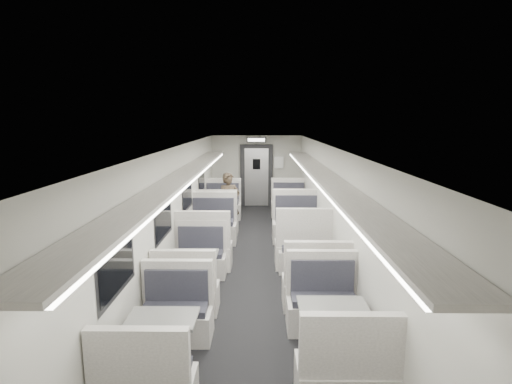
{
  "coord_description": "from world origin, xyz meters",
  "views": [
    {
      "loc": [
        0.12,
        -7.46,
        2.89
      ],
      "look_at": [
        0.02,
        1.95,
        1.2
      ],
      "focal_mm": 28.0,
      "sensor_mm": 36.0,
      "label": 1
    }
  ],
  "objects_px": {
    "booth_left_b": "(209,236)",
    "exit_sign": "(256,140)",
    "booth_left_a": "(220,211)",
    "booth_right_b": "(300,234)",
    "booth_left_c": "(194,272)",
    "booth_right_d": "(332,332)",
    "vestibule_door": "(257,176)",
    "booth_right_a": "(291,209)",
    "booth_left_d": "(163,344)",
    "passenger": "(229,203)",
    "booth_right_c": "(310,266)"
  },
  "relations": [
    {
      "from": "booth_left_c",
      "to": "exit_sign",
      "type": "relative_size",
      "value": 3.13
    },
    {
      "from": "vestibule_door",
      "to": "exit_sign",
      "type": "bearing_deg",
      "value": -90.0
    },
    {
      "from": "booth_right_a",
      "to": "vestibule_door",
      "type": "height_order",
      "value": "vestibule_door"
    },
    {
      "from": "booth_left_c",
      "to": "booth_right_b",
      "type": "bearing_deg",
      "value": 45.95
    },
    {
      "from": "booth_left_b",
      "to": "booth_left_c",
      "type": "bearing_deg",
      "value": -90.0
    },
    {
      "from": "vestibule_door",
      "to": "passenger",
      "type": "bearing_deg",
      "value": -101.27
    },
    {
      "from": "booth_left_a",
      "to": "booth_left_c",
      "type": "xyz_separation_m",
      "value": [
        0.0,
        -4.39,
        -0.05
      ]
    },
    {
      "from": "booth_right_c",
      "to": "booth_right_d",
      "type": "height_order",
      "value": "booth_right_c"
    },
    {
      "from": "booth_right_a",
      "to": "booth_right_b",
      "type": "xyz_separation_m",
      "value": [
        0.0,
        -2.65,
        0.03
      ]
    },
    {
      "from": "booth_right_d",
      "to": "vestibule_door",
      "type": "bearing_deg",
      "value": 96.39
    },
    {
      "from": "booth_left_d",
      "to": "booth_right_c",
      "type": "height_order",
      "value": "booth_right_c"
    },
    {
      "from": "exit_sign",
      "to": "vestibule_door",
      "type": "bearing_deg",
      "value": 90.0
    },
    {
      "from": "vestibule_door",
      "to": "exit_sign",
      "type": "distance_m",
      "value": 1.33
    },
    {
      "from": "booth_left_c",
      "to": "exit_sign",
      "type": "distance_m",
      "value": 6.82
    },
    {
      "from": "booth_left_b",
      "to": "exit_sign",
      "type": "relative_size",
      "value": 3.62
    },
    {
      "from": "booth_right_a",
      "to": "booth_right_c",
      "type": "bearing_deg",
      "value": -90.0
    },
    {
      "from": "booth_left_b",
      "to": "exit_sign",
      "type": "bearing_deg",
      "value": 77.49
    },
    {
      "from": "booth_left_a",
      "to": "exit_sign",
      "type": "height_order",
      "value": "exit_sign"
    },
    {
      "from": "booth_left_a",
      "to": "booth_right_b",
      "type": "bearing_deg",
      "value": -49.29
    },
    {
      "from": "passenger",
      "to": "vestibule_door",
      "type": "height_order",
      "value": "vestibule_door"
    },
    {
      "from": "booth_right_c",
      "to": "passenger",
      "type": "distance_m",
      "value": 3.76
    },
    {
      "from": "booth_right_d",
      "to": "exit_sign",
      "type": "height_order",
      "value": "exit_sign"
    },
    {
      "from": "booth_right_a",
      "to": "booth_right_b",
      "type": "height_order",
      "value": "booth_right_b"
    },
    {
      "from": "booth_left_a",
      "to": "booth_right_c",
      "type": "bearing_deg",
      "value": -64.29
    },
    {
      "from": "booth_left_c",
      "to": "booth_right_d",
      "type": "height_order",
      "value": "booth_right_d"
    },
    {
      "from": "booth_right_d",
      "to": "passenger",
      "type": "bearing_deg",
      "value": 106.77
    },
    {
      "from": "booth_right_c",
      "to": "exit_sign",
      "type": "bearing_deg",
      "value": 99.12
    },
    {
      "from": "booth_left_c",
      "to": "booth_right_d",
      "type": "distance_m",
      "value": 2.81
    },
    {
      "from": "booth_left_c",
      "to": "booth_left_d",
      "type": "bearing_deg",
      "value": -90.0
    },
    {
      "from": "booth_left_c",
      "to": "booth_right_a",
      "type": "bearing_deg",
      "value": 67.02
    },
    {
      "from": "booth_left_a",
      "to": "booth_right_b",
      "type": "xyz_separation_m",
      "value": [
        2.0,
        -2.32,
        0.02
      ]
    },
    {
      "from": "booth_right_b",
      "to": "booth_right_d",
      "type": "relative_size",
      "value": 1.14
    },
    {
      "from": "booth_right_a",
      "to": "booth_right_d",
      "type": "distance_m",
      "value": 6.69
    },
    {
      "from": "booth_left_a",
      "to": "passenger",
      "type": "xyz_separation_m",
      "value": [
        0.33,
        -0.81,
        0.4
      ]
    },
    {
      "from": "booth_left_c",
      "to": "booth_right_c",
      "type": "distance_m",
      "value": 2.01
    },
    {
      "from": "booth_left_d",
      "to": "passenger",
      "type": "xyz_separation_m",
      "value": [
        0.33,
        5.79,
        0.45
      ]
    },
    {
      "from": "booth_right_c",
      "to": "booth_right_b",
      "type": "bearing_deg",
      "value": 90.0
    },
    {
      "from": "booth_right_a",
      "to": "booth_left_a",
      "type": "bearing_deg",
      "value": -170.79
    },
    {
      "from": "passenger",
      "to": "exit_sign",
      "type": "bearing_deg",
      "value": 54.27
    },
    {
      "from": "booth_right_a",
      "to": "vestibule_door",
      "type": "distance_m",
      "value": 2.54
    },
    {
      "from": "booth_right_b",
      "to": "booth_right_d",
      "type": "distance_m",
      "value": 4.04
    },
    {
      "from": "booth_left_b",
      "to": "booth_left_c",
      "type": "height_order",
      "value": "booth_left_b"
    },
    {
      "from": "booth_left_b",
      "to": "booth_right_d",
      "type": "relative_size",
      "value": 1.11
    },
    {
      "from": "booth_left_a",
      "to": "passenger",
      "type": "bearing_deg",
      "value": -68.08
    },
    {
      "from": "booth_left_d",
      "to": "booth_left_a",
      "type": "bearing_deg",
      "value": 90.0
    },
    {
      "from": "booth_right_c",
      "to": "booth_left_a",
      "type": "bearing_deg",
      "value": 115.71
    },
    {
      "from": "booth_left_d",
      "to": "booth_right_d",
      "type": "relative_size",
      "value": 0.96
    },
    {
      "from": "booth_left_b",
      "to": "passenger",
      "type": "height_order",
      "value": "passenger"
    },
    {
      "from": "booth_left_b",
      "to": "booth_left_c",
      "type": "xyz_separation_m",
      "value": [
        0.0,
        -1.96,
        -0.05
      ]
    },
    {
      "from": "booth_left_d",
      "to": "booth_right_d",
      "type": "height_order",
      "value": "booth_right_d"
    }
  ]
}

